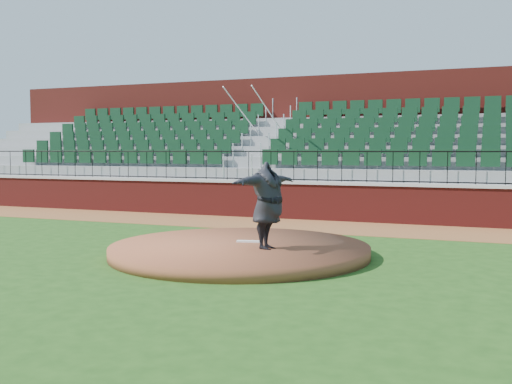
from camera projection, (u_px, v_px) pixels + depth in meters
ground at (231, 253)px, 13.50m from camera, size 90.00×90.00×0.00m
warning_track at (303, 225)px, 18.50m from camera, size 34.00×3.20×0.01m
field_wall at (317, 202)px, 19.94m from camera, size 34.00×0.35×1.20m
wall_cap at (317, 183)px, 19.89m from camera, size 34.00×0.45×0.10m
wall_railing at (317, 166)px, 19.86m from camera, size 34.00×0.05×1.00m
seating_stands at (338, 151)px, 22.34m from camera, size 34.00×5.10×4.60m
concourse_wall at (354, 141)px, 24.90m from camera, size 34.00×0.50×5.50m
pitchers_mound at (240, 250)px, 13.20m from camera, size 5.74×5.74×0.25m
pitching_rubber at (249, 241)px, 13.51m from camera, size 0.57×0.24×0.04m
pitcher at (268, 205)px, 12.54m from camera, size 1.03×2.35×1.85m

